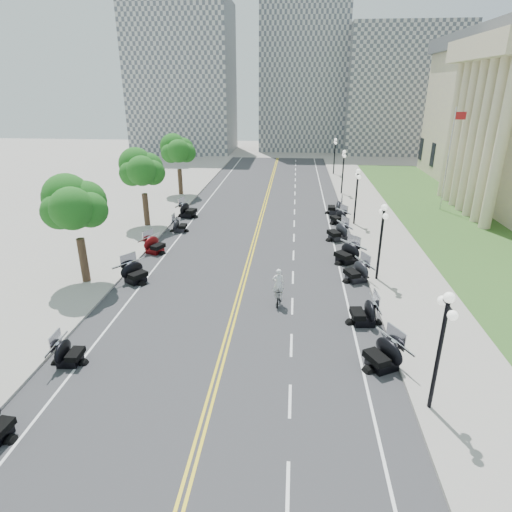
{
  "coord_description": "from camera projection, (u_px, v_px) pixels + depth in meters",
  "views": [
    {
      "loc": [
        3.08,
        -21.86,
        11.74
      ],
      "look_at": [
        0.87,
        2.59,
        2.0
      ],
      "focal_mm": 30.0,
      "sensor_mm": 36.0,
      "label": 1
    }
  ],
  "objects": [
    {
      "name": "lawn",
      "position": [
        447.0,
        221.0,
        40.0
      ],
      "size": [
        9.0,
        60.0,
        0.1
      ],
      "primitive_type": "cube",
      "color": "#356023",
      "rests_on": "ground"
    },
    {
      "name": "bicycle",
      "position": [
        278.0,
        296.0,
        24.6
      ],
      "size": [
        0.53,
        1.7,
        1.01
      ],
      "primitive_type": "imported",
      "rotation": [
        0.0,
        0.0,
        -0.03
      ],
      "color": "#A51414",
      "rests_on": "road"
    },
    {
      "name": "road",
      "position": [
        253.0,
        245.0,
        34.07
      ],
      "size": [
        16.0,
        90.0,
        0.01
      ],
      "primitive_type": "cube",
      "color": "#333335",
      "rests_on": "ground"
    },
    {
      "name": "edge_line_south",
      "position": [
        175.0,
        242.0,
        34.61
      ],
      "size": [
        0.12,
        90.0,
        0.0
      ],
      "primitive_type": "cube",
      "color": "white",
      "rests_on": "road"
    },
    {
      "name": "lane_dash_16",
      "position": [
        295.0,
        174.0,
        61.58
      ],
      "size": [
        0.12,
        2.0,
        0.0
      ],
      "primitive_type": "cube",
      "color": "white",
      "rests_on": "road"
    },
    {
      "name": "lane_dash_17",
      "position": [
        296.0,
        169.0,
        65.28
      ],
      "size": [
        0.12,
        2.0,
        0.0
      ],
      "primitive_type": "cube",
      "color": "white",
      "rests_on": "road"
    },
    {
      "name": "lane_dash_5",
      "position": [
        291.0,
        345.0,
        20.84
      ],
      "size": [
        0.12,
        2.0,
        0.0
      ],
      "primitive_type": "cube",
      "color": "white",
      "rests_on": "road"
    },
    {
      "name": "lane_dash_8",
      "position": [
        293.0,
        255.0,
        31.95
      ],
      "size": [
        0.12,
        2.0,
        0.0
      ],
      "primitive_type": "cube",
      "color": "white",
      "rests_on": "road"
    },
    {
      "name": "street_lamp_1",
      "position": [
        439.0,
        353.0,
        15.73
      ],
      "size": [
        0.5,
        1.2,
        4.9
      ],
      "primitive_type": null,
      "color": "black",
      "rests_on": "sidewalk_north"
    },
    {
      "name": "motorcycle_n_6",
      "position": [
        357.0,
        270.0,
        27.5
      ],
      "size": [
        2.75,
        2.75,
        1.46
      ],
      "primitive_type": null,
      "rotation": [
        0.0,
        0.0,
        -1.16
      ],
      "color": "black",
      "rests_on": "road"
    },
    {
      "name": "distant_block_c",
      "position": [
        400.0,
        91.0,
        79.09
      ],
      "size": [
        20.0,
        14.0,
        22.0
      ],
      "primitive_type": "cube",
      "color": "gray",
      "rests_on": "ground"
    },
    {
      "name": "motorcycle_s_8",
      "position": [
        180.0,
        225.0,
        36.98
      ],
      "size": [
        1.81,
        1.81,
        1.25
      ],
      "primitive_type": null,
      "rotation": [
        0.0,
        0.0,
        1.58
      ],
      "color": "black",
      "rests_on": "road"
    },
    {
      "name": "lane_dash_14",
      "position": [
        295.0,
        186.0,
        54.17
      ],
      "size": [
        0.12,
        2.0,
        0.0
      ],
      "primitive_type": "cube",
      "color": "white",
      "rests_on": "road"
    },
    {
      "name": "motorcycle_n_7",
      "position": [
        347.0,
        252.0,
        30.38
      ],
      "size": [
        3.12,
        3.12,
        1.56
      ],
      "primitive_type": null,
      "rotation": [
        0.0,
        0.0,
        -0.9
      ],
      "color": "black",
      "rests_on": "road"
    },
    {
      "name": "tree_3",
      "position": [
        143.0,
        174.0,
        36.87
      ],
      "size": [
        4.8,
        4.8,
        9.2
      ],
      "primitive_type": null,
      "color": "#235619",
      "rests_on": "sidewalk_south"
    },
    {
      "name": "street_lamp_2",
      "position": [
        380.0,
        243.0,
        26.84
      ],
      "size": [
        0.5,
        1.2,
        4.9
      ],
      "primitive_type": null,
      "color": "black",
      "rests_on": "sidewalk_north"
    },
    {
      "name": "sidewalk_north",
      "position": [
        388.0,
        248.0,
        33.17
      ],
      "size": [
        5.0,
        90.0,
        0.15
      ],
      "primitive_type": "cube",
      "color": "#9E9991",
      "rests_on": "ground"
    },
    {
      "name": "edge_line_north",
      "position": [
        335.0,
        247.0,
        33.54
      ],
      "size": [
        0.12,
        90.0,
        0.0
      ],
      "primitive_type": "cube",
      "color": "white",
      "rests_on": "road"
    },
    {
      "name": "motorcycle_s_4",
      "position": [
        69.0,
        351.0,
        19.25
      ],
      "size": [
        1.88,
        1.88,
        1.26
      ],
      "primitive_type": null,
      "rotation": [
        0.0,
        0.0,
        1.61
      ],
      "color": "black",
      "rests_on": "road"
    },
    {
      "name": "tree_4",
      "position": [
        178.0,
        154.0,
        47.97
      ],
      "size": [
        4.8,
        4.8,
        9.2
      ],
      "primitive_type": null,
      "color": "#235619",
      "rests_on": "sidewalk_south"
    },
    {
      "name": "sidewalk_south",
      "position": [
        126.0,
        240.0,
        34.93
      ],
      "size": [
        5.0,
        90.0,
        0.15
      ],
      "primitive_type": "cube",
      "color": "#9E9991",
      "rests_on": "ground"
    },
    {
      "name": "motorcycle_n_8",
      "position": [
        338.0,
        231.0,
        34.87
      ],
      "size": [
        2.94,
        2.94,
        1.56
      ],
      "primitive_type": null,
      "rotation": [
        0.0,
        0.0,
        -1.16
      ],
      "color": "black",
      "rests_on": "road"
    },
    {
      "name": "street_lamp_4",
      "position": [
        343.0,
        172.0,
        49.06
      ],
      "size": [
        0.5,
        1.2,
        4.9
      ],
      "primitive_type": null,
      "color": "black",
      "rests_on": "sidewalk_north"
    },
    {
      "name": "motorcycle_n_9",
      "position": [
        338.0,
        216.0,
        39.14
      ],
      "size": [
        2.68,
        2.68,
        1.38
      ],
      "primitive_type": null,
      "rotation": [
        0.0,
        0.0,
        -1.05
      ],
      "color": "black",
      "rests_on": "road"
    },
    {
      "name": "lane_dash_13",
      "position": [
        295.0,
        193.0,
        50.47
      ],
      "size": [
        0.12,
        2.0,
        0.0
      ],
      "primitive_type": "cube",
      "color": "white",
      "rests_on": "road"
    },
    {
      "name": "lane_dash_4",
      "position": [
        290.0,
        401.0,
        17.14
      ],
      "size": [
        0.12,
        2.0,
        0.0
      ],
      "primitive_type": "cube",
      "color": "white",
      "rests_on": "road"
    },
    {
      "name": "flagpole",
      "position": [
        448.0,
        161.0,
        41.83
      ],
      "size": [
        1.1,
        0.2,
        10.0
      ],
      "primitive_type": null,
      "color": "silver",
      "rests_on": "ground"
    },
    {
      "name": "distant_block_a",
      "position": [
        183.0,
        79.0,
        78.93
      ],
      "size": [
        18.0,
        14.0,
        26.0
      ],
      "primitive_type": "cube",
      "color": "gray",
      "rests_on": "ground"
    },
    {
      "name": "centerline_yellow_a",
      "position": [
        252.0,
        245.0,
        34.08
      ],
      "size": [
        0.12,
        90.0,
        0.0
      ],
      "primitive_type": "cube",
      "color": "yellow",
      "rests_on": "road"
    },
    {
      "name": "lane_dash_15",
      "position": [
        295.0,
        180.0,
        57.87
      ],
      "size": [
        0.12,
        2.0,
        0.0
      ],
      "primitive_type": "cube",
      "color": "white",
      "rests_on": "road"
    },
    {
      "name": "motorcycle_n_5",
      "position": [
        364.0,
        311.0,
        22.51
      ],
      "size": [
        2.26,
        2.26,
        1.45
      ],
      "primitive_type": null,
      "rotation": [
        0.0,
        0.0,
        -1.48
      ],
      "color": "black",
      "rests_on": "road"
    },
    {
      "name": "motorcycle_s_7",
      "position": [
        155.0,
        244.0,
        32.21
      ],
      "size": [
        2.63,
        2.63,
        1.4
      ],
      "primitive_type": null,
      "rotation": [
        0.0,
        0.0,
        1.16
      ],
      "color": "#590A0C",
      "rests_on": "road"
    },
    {
      "name": "cyclist_rider",
      "position": [
        279.0,
        273.0,
        24.07
      ],
      "size": [
        0.68,
        0.45,
        1.87
      ],
      "primitive_type": "imported",
      "rotation": [
        0.0,
        0.0,
        3.14
      ],
      "color": "white",
      "rests_on": "bicycle"
    },
    {
      "name": "street_lamp_5",
      "position": [
        334.0,
        156.0,
        60.17
      ],
      "size": [
        0.5,
        1.2,
        4.9
      ],
      "primitive_type": null,
      "color": "black",
      "rests_on": "sidewalk_north"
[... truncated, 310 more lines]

